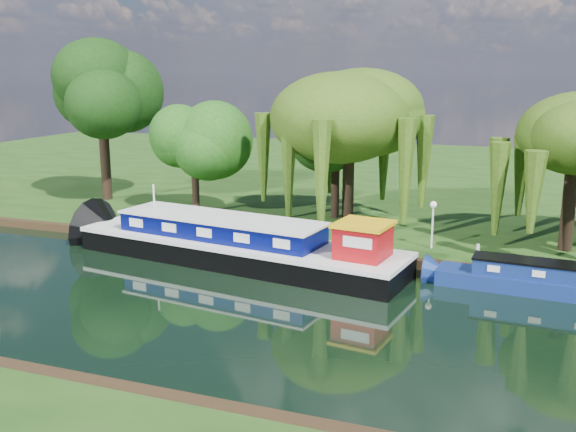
% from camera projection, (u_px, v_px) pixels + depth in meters
% --- Properties ---
extents(ground, '(120.00, 120.00, 0.00)m').
position_uv_depth(ground, '(380.00, 327.00, 24.90)').
color(ground, black).
extents(far_bank, '(120.00, 52.00, 0.45)m').
position_uv_depth(far_bank, '(463.00, 182.00, 55.97)').
color(far_bank, '#193B10').
rests_on(far_bank, ground).
extents(dutch_barge, '(18.41, 6.63, 3.80)m').
position_uv_depth(dutch_barge, '(239.00, 245.00, 33.02)').
color(dutch_barge, black).
rests_on(dutch_barge, ground).
extents(narrowboat, '(10.88, 2.50, 1.57)m').
position_uv_depth(narrowboat, '(561.00, 283.00, 28.24)').
color(narrowboat, navy).
rests_on(narrowboat, ground).
extents(red_dinghy, '(3.40, 2.89, 0.60)m').
position_uv_depth(red_dinghy, '(287.00, 268.00, 32.34)').
color(red_dinghy, '#9C0B10').
rests_on(red_dinghy, ground).
extents(willow_left, '(7.43, 7.43, 8.90)m').
position_uv_depth(willow_left, '(350.00, 119.00, 38.08)').
color(willow_left, black).
rests_on(willow_left, far_bank).
extents(willow_right, '(6.07, 6.07, 7.39)m').
position_uv_depth(willow_right, '(574.00, 148.00, 32.75)').
color(willow_right, black).
rests_on(willow_right, far_bank).
extents(tree_far_left, '(4.41, 4.41, 7.11)m').
position_uv_depth(tree_far_left, '(194.00, 140.00, 41.54)').
color(tree_far_left, black).
rests_on(tree_far_left, far_bank).
extents(tree_far_back, '(6.16, 6.16, 10.35)m').
position_uv_depth(tree_far_back, '(101.00, 100.00, 45.77)').
color(tree_far_back, black).
rests_on(tree_far_back, far_bank).
extents(tree_far_mid, '(4.67, 4.67, 7.64)m').
position_uv_depth(tree_far_mid, '(336.00, 135.00, 40.27)').
color(tree_far_mid, black).
rests_on(tree_far_mid, far_bank).
extents(lamppost, '(0.36, 0.36, 2.56)m').
position_uv_depth(lamppost, '(433.00, 212.00, 33.81)').
color(lamppost, silver).
rests_on(lamppost, far_bank).
extents(mooring_posts, '(19.16, 0.16, 1.00)m').
position_uv_depth(mooring_posts, '(406.00, 247.00, 32.55)').
color(mooring_posts, silver).
rests_on(mooring_posts, far_bank).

